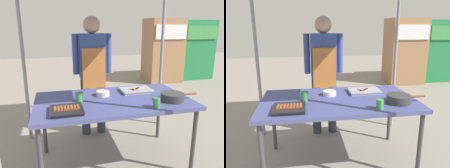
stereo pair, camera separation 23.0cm
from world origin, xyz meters
The scene contains 11 objects.
ground_plane centered at (0.00, 0.00, 0.00)m, with size 18.00×18.00×0.00m, color gray.
stall_table centered at (0.00, 0.00, 0.70)m, with size 1.60×0.90×0.75m.
tray_grilled_sausages centered at (-0.50, -0.24, 0.77)m, with size 0.29×0.28×0.05m.
tray_meat_skewers centered at (0.33, 0.19, 0.77)m, with size 0.36×0.25×0.04m.
cooking_wok centered at (0.58, -0.20, 0.79)m, with size 0.40×0.24×0.08m.
condiment_bowl centered at (-0.08, 0.14, 0.78)m, with size 0.15×0.15×0.05m, color silver.
drink_cup_near_edge centered at (-0.35, 0.02, 0.80)m, with size 0.08×0.08×0.09m, color #3F994C.
drink_cup_by_wok centered at (0.33, -0.34, 0.80)m, with size 0.07×0.07×0.09m, color #3F994C.
vendor_woman centered at (-0.09, 0.74, 0.96)m, with size 0.52×0.23×1.62m.
neighbor_stall_left centered at (3.35, 3.52, 0.83)m, with size 1.02×0.80×1.66m.
neighbor_stall_right centered at (2.31, 3.34, 0.85)m, with size 0.94×0.80×1.69m.
Camera 1 is at (-0.57, -2.10, 1.49)m, focal length 34.93 mm.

